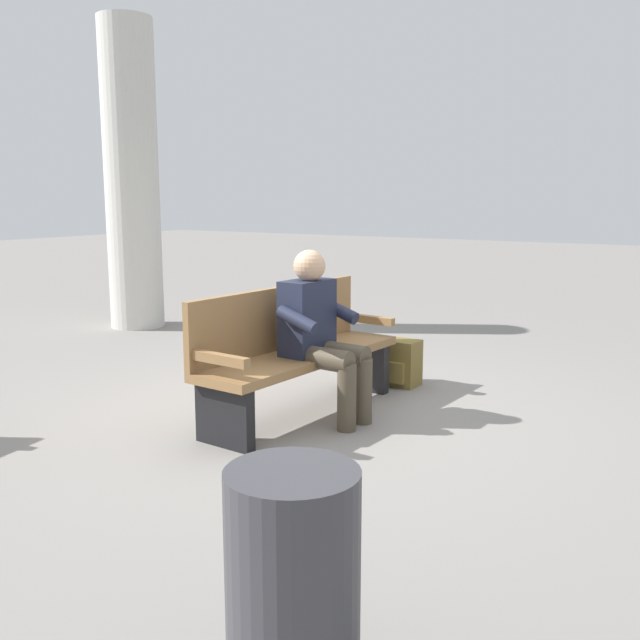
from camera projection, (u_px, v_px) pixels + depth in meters
name	position (u px, v px, depth m)	size (l,w,h in m)	color
ground_plane	(303.00, 414.00, 5.05)	(40.00, 40.00, 0.00)	gray
bench_near	(295.00, 350.00, 5.02)	(1.83, 0.59, 0.90)	olive
person_seated	(320.00, 331.00, 4.85)	(0.59, 0.59, 1.18)	#1E2338
backpack	(398.00, 363.00, 5.81)	(0.27, 0.34, 0.38)	brown
support_pillar	(132.00, 177.00, 8.18)	(0.62, 0.62, 3.51)	beige
trash_bin	(293.00, 590.00, 2.11)	(0.41, 0.41, 0.75)	#38383D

